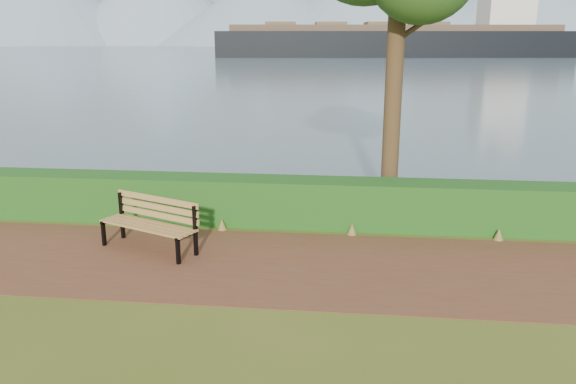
# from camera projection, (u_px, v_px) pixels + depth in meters

# --- Properties ---
(ground) EXTENTS (140.00, 140.00, 0.00)m
(ground) POSITION_uv_depth(u_px,v_px,m) (258.00, 271.00, 9.67)
(ground) COLOR #475217
(ground) RESTS_ON ground
(path) EXTENTS (40.00, 3.40, 0.01)m
(path) POSITION_uv_depth(u_px,v_px,m) (261.00, 264.00, 9.96)
(path) COLOR brown
(path) RESTS_ON ground
(hedge) EXTENTS (32.00, 0.85, 1.00)m
(hedge) POSITION_uv_depth(u_px,v_px,m) (278.00, 201.00, 12.03)
(hedge) COLOR #164A15
(hedge) RESTS_ON ground
(water) EXTENTS (700.00, 510.00, 0.00)m
(water) POSITION_uv_depth(u_px,v_px,m) (349.00, 48.00, 259.03)
(water) COLOR #42586A
(water) RESTS_ON ground
(mountains) EXTENTS (585.00, 190.00, 70.00)m
(mountains) POSITION_uv_depth(u_px,v_px,m) (338.00, 5.00, 392.81)
(mountains) COLOR #7E94A9
(mountains) RESTS_ON ground
(bench) EXTENTS (2.06, 1.33, 1.00)m
(bench) POSITION_uv_depth(u_px,v_px,m) (151.00, 220.00, 10.54)
(bench) COLOR black
(bench) RESTS_ON ground
(cargo_ship) EXTENTS (80.24, 21.71, 24.08)m
(cargo_ship) POSITION_uv_depth(u_px,v_px,m) (404.00, 41.00, 127.66)
(cargo_ship) COLOR black
(cargo_ship) RESTS_ON ground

